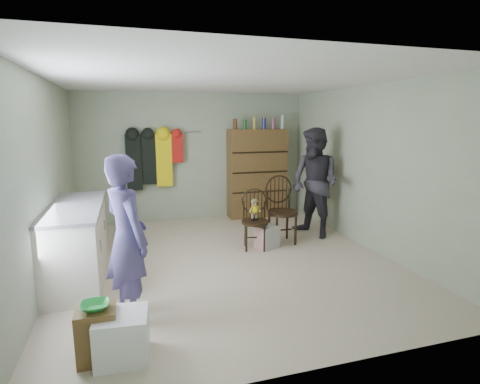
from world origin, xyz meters
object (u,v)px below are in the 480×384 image
object	(u,v)px
chair_front	(255,215)
dresser	(257,173)
counter	(77,242)
chair_far	(281,207)

from	to	relation	value
chair_front	dresser	distance (m)	2.04
chair_front	dresser	bearing A→B (deg)	84.07
counter	chair_front	bearing A→B (deg)	9.47
chair_far	dresser	world-z (taller)	dresser
counter	dresser	size ratio (longest dim) A/B	0.90
counter	chair_far	world-z (taller)	chair_far
chair_front	chair_far	world-z (taller)	chair_far
counter	chair_front	size ratio (longest dim) A/B	2.00
chair_front	counter	bearing A→B (deg)	-156.08
chair_far	dresser	bearing A→B (deg)	83.91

